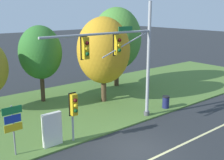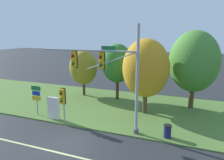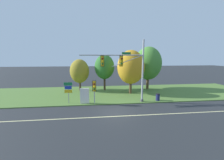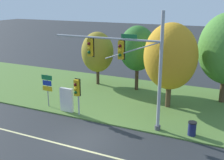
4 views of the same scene
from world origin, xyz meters
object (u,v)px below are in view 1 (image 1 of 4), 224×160
(traffic_signal_mast, at_px, (125,54))
(tree_mid_verge, at_px, (117,39))
(route_sign_post, at_px, (13,123))
(trash_bin, at_px, (166,102))
(tree_left_of_mast, at_px, (40,53))
(tree_behind_signpost, at_px, (103,51))
(pedestrian_signal_near_kerb, at_px, (74,107))
(info_kiosk, at_px, (52,130))

(traffic_signal_mast, xyz_separation_m, tree_mid_verge, (5.58, 7.51, -0.01))
(traffic_signal_mast, relative_size, route_sign_post, 2.98)
(traffic_signal_mast, distance_m, trash_bin, 5.98)
(tree_left_of_mast, height_order, tree_behind_signpost, tree_behind_signpost)
(pedestrian_signal_near_kerb, relative_size, tree_left_of_mast, 0.47)
(traffic_signal_mast, distance_m, info_kiosk, 6.38)
(tree_mid_verge, bearing_deg, tree_behind_signpost, -142.00)
(traffic_signal_mast, relative_size, tree_behind_signpost, 1.18)
(tree_behind_signpost, xyz_separation_m, trash_bin, (2.67, -4.29, -3.69))
(traffic_signal_mast, xyz_separation_m, route_sign_post, (-7.22, 0.36, -2.81))
(tree_behind_signpost, bearing_deg, pedestrian_signal_near_kerb, -140.38)
(route_sign_post, distance_m, tree_behind_signpost, 10.07)
(info_kiosk, bearing_deg, tree_left_of_mast, 68.00)
(pedestrian_signal_near_kerb, bearing_deg, tree_behind_signpost, 39.62)
(info_kiosk, bearing_deg, tree_behind_signpost, 32.29)
(route_sign_post, xyz_separation_m, tree_left_of_mast, (5.01, 7.22, 2.23))
(traffic_signal_mast, distance_m, tree_left_of_mast, 7.92)
(route_sign_post, height_order, trash_bin, route_sign_post)
(tree_left_of_mast, bearing_deg, route_sign_post, -124.78)
(pedestrian_signal_near_kerb, bearing_deg, tree_left_of_mast, 76.94)
(pedestrian_signal_near_kerb, bearing_deg, traffic_signal_mast, 3.65)
(pedestrian_signal_near_kerb, height_order, tree_behind_signpost, tree_behind_signpost)
(route_sign_post, bearing_deg, tree_left_of_mast, 55.22)
(pedestrian_signal_near_kerb, relative_size, tree_behind_signpost, 0.42)
(tree_behind_signpost, bearing_deg, route_sign_post, -155.27)
(traffic_signal_mast, xyz_separation_m, trash_bin, (4.33, 0.17, -4.12))
(traffic_signal_mast, bearing_deg, route_sign_post, 177.13)
(tree_mid_verge, height_order, info_kiosk, tree_mid_verge)
(tree_left_of_mast, height_order, trash_bin, tree_left_of_mast)
(tree_mid_verge, bearing_deg, route_sign_post, -150.81)
(route_sign_post, bearing_deg, info_kiosk, -7.62)
(tree_left_of_mast, relative_size, info_kiosk, 3.23)
(pedestrian_signal_near_kerb, height_order, tree_mid_verge, tree_mid_verge)
(route_sign_post, distance_m, tree_left_of_mast, 9.06)
(route_sign_post, height_order, tree_mid_verge, tree_mid_verge)
(info_kiosk, bearing_deg, traffic_signal_mast, -1.05)
(tree_left_of_mast, bearing_deg, tree_mid_verge, -0.50)
(traffic_signal_mast, xyz_separation_m, tree_behind_signpost, (1.67, 4.45, -0.43))
(tree_left_of_mast, height_order, tree_mid_verge, tree_mid_verge)
(route_sign_post, xyz_separation_m, tree_behind_signpost, (8.89, 4.09, 2.38))
(traffic_signal_mast, distance_m, tree_mid_verge, 9.36)
(tree_left_of_mast, bearing_deg, trash_bin, -48.58)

